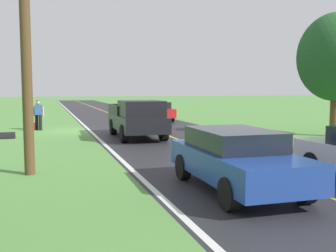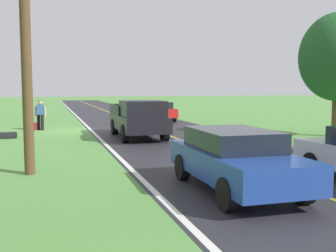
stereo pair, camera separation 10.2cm
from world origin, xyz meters
name	(u,v)px [view 1 (the left image)]	position (x,y,z in m)	size (l,w,h in m)	color
ground_plane	(72,131)	(0.00, 0.00, 0.00)	(200.00, 200.00, 0.00)	#568E42
road_surface	(149,128)	(-4.51, 0.00, 0.00)	(7.40, 120.00, 0.00)	#28282D
lane_edge_line	(89,130)	(-0.99, 0.00, 0.01)	(0.16, 117.60, 0.00)	silver
lane_centre_line	(149,128)	(-4.51, 0.00, 0.01)	(0.14, 117.60, 0.00)	gold
hitchhiker_walking	(38,113)	(1.77, -0.95, 0.98)	(0.62, 0.52, 1.75)	black
suitcase_carried	(31,127)	(2.19, -0.90, 0.22)	(0.20, 0.46, 0.44)	maroon
pickup_truck_passing	(137,118)	(-2.83, 4.28, 0.97)	(2.17, 5.43, 1.82)	black
tree_far_side_near	(336,57)	(-12.36, 6.47, 3.90)	(3.77, 3.77, 6.09)	brown
sedan_ahead_same_lane	(236,158)	(-2.84, 14.54, 0.75)	(1.98, 4.42, 1.41)	navy
sedan_near_oncoming	(155,111)	(-6.37, -5.31, 0.75)	(1.95, 4.41, 1.41)	red
utility_pole_roadside	(26,39)	(1.84, 11.35, 3.69)	(0.28, 0.28, 7.38)	brown
drainage_culvert	(6,138)	(3.21, 2.59, 0.00)	(0.60, 0.60, 0.80)	black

